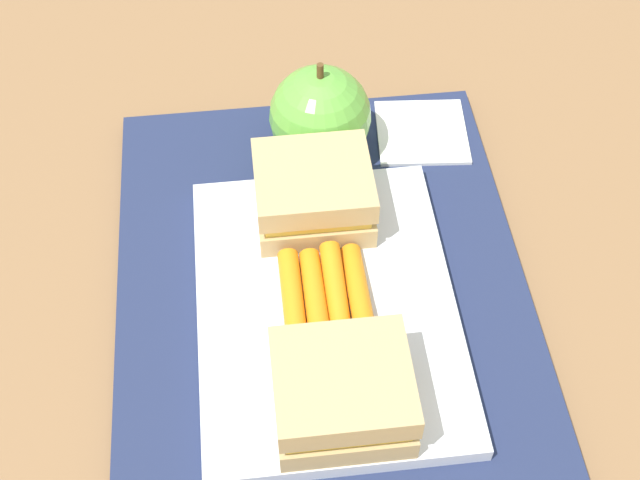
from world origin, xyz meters
TOP-DOWN VIEW (x-y plane):
  - ground_plane at (0.00, 0.00)m, footprint 2.40×2.40m
  - lunchbag_mat at (0.00, 0.00)m, footprint 0.36×0.28m
  - food_tray at (-0.03, 0.00)m, footprint 0.23×0.17m
  - sandwich_half_left at (-0.10, 0.00)m, footprint 0.07×0.08m
  - sandwich_half_right at (0.05, 0.00)m, footprint 0.07×0.08m
  - carrot_sticks_bundle at (-0.02, 0.00)m, footprint 0.08×0.06m
  - apple at (0.12, -0.01)m, footprint 0.08×0.08m
  - paper_napkin at (0.14, -0.09)m, footprint 0.08×0.08m

SIDE VIEW (x-z plane):
  - ground_plane at x=0.00m, z-range 0.00..0.00m
  - lunchbag_mat at x=0.00m, z-range 0.00..0.01m
  - paper_napkin at x=0.14m, z-range 0.01..0.01m
  - food_tray at x=-0.03m, z-range 0.01..0.02m
  - carrot_sticks_bundle at x=-0.02m, z-range 0.02..0.04m
  - sandwich_half_left at x=-0.10m, z-range 0.02..0.07m
  - sandwich_half_right at x=0.05m, z-range 0.02..0.07m
  - apple at x=0.12m, z-range 0.00..0.09m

